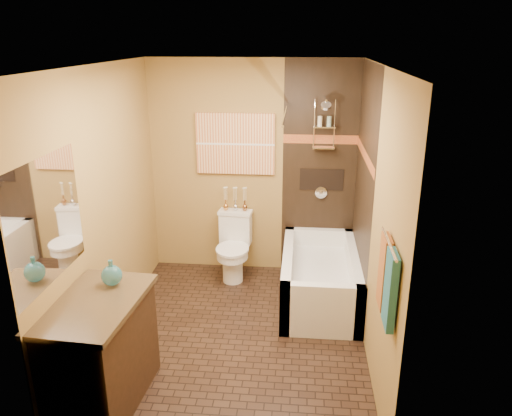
# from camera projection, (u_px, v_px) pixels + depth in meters

# --- Properties ---
(floor) EXTENTS (3.00, 3.00, 0.00)m
(floor) POSITION_uv_depth(u_px,v_px,m) (237.00, 334.00, 4.80)
(floor) COLOR black
(floor) RESTS_ON ground
(wall_left) EXTENTS (0.02, 3.00, 2.50)m
(wall_left) POSITION_uv_depth(u_px,v_px,m) (104.00, 208.00, 4.49)
(wall_left) COLOR olive
(wall_left) RESTS_ON floor
(wall_right) EXTENTS (0.02, 3.00, 2.50)m
(wall_right) POSITION_uv_depth(u_px,v_px,m) (374.00, 217.00, 4.28)
(wall_right) COLOR olive
(wall_right) RESTS_ON floor
(wall_back) EXTENTS (2.40, 0.02, 2.50)m
(wall_back) POSITION_uv_depth(u_px,v_px,m) (253.00, 169.00, 5.80)
(wall_back) COLOR olive
(wall_back) RESTS_ON floor
(wall_front) EXTENTS (2.40, 0.02, 2.50)m
(wall_front) POSITION_uv_depth(u_px,v_px,m) (202.00, 297.00, 2.98)
(wall_front) COLOR olive
(wall_front) RESTS_ON floor
(ceiling) EXTENTS (3.00, 3.00, 0.00)m
(ceiling) POSITION_uv_depth(u_px,v_px,m) (233.00, 65.00, 3.98)
(ceiling) COLOR silver
(ceiling) RESTS_ON wall_back
(alcove_tile_back) EXTENTS (0.85, 0.01, 2.50)m
(alcove_tile_back) POSITION_uv_depth(u_px,v_px,m) (320.00, 171.00, 5.72)
(alcove_tile_back) COLOR black
(alcove_tile_back) RESTS_ON wall_back
(alcove_tile_right) EXTENTS (0.01, 1.50, 2.50)m
(alcove_tile_right) POSITION_uv_depth(u_px,v_px,m) (363.00, 191.00, 4.99)
(alcove_tile_right) COLOR black
(alcove_tile_right) RESTS_ON wall_right
(mosaic_band_back) EXTENTS (0.85, 0.01, 0.10)m
(mosaic_band_back) POSITION_uv_depth(u_px,v_px,m) (321.00, 139.00, 5.59)
(mosaic_band_back) COLOR maroon
(mosaic_band_back) RESTS_ON alcove_tile_back
(mosaic_band_right) EXTENTS (0.01, 1.50, 0.10)m
(mosaic_band_right) POSITION_uv_depth(u_px,v_px,m) (365.00, 155.00, 4.87)
(mosaic_band_right) COLOR maroon
(mosaic_band_right) RESTS_ON alcove_tile_right
(alcove_niche) EXTENTS (0.50, 0.01, 0.25)m
(alcove_niche) POSITION_uv_depth(u_px,v_px,m) (322.00, 180.00, 5.74)
(alcove_niche) COLOR black
(alcove_niche) RESTS_ON alcove_tile_back
(shower_fixtures) EXTENTS (0.24, 0.33, 1.16)m
(shower_fixtures) POSITION_uv_depth(u_px,v_px,m) (324.00, 137.00, 5.48)
(shower_fixtures) COLOR silver
(shower_fixtures) RESTS_ON floor
(curtain_rod) EXTENTS (0.03, 1.55, 0.03)m
(curtain_rod) POSITION_uv_depth(u_px,v_px,m) (286.00, 113.00, 4.80)
(curtain_rod) COLOR silver
(curtain_rod) RESTS_ON wall_back
(towel_bar) EXTENTS (0.02, 0.55, 0.02)m
(towel_bar) POSITION_uv_depth(u_px,v_px,m) (389.00, 243.00, 3.23)
(towel_bar) COLOR silver
(towel_bar) RESTS_ON wall_right
(towel_teal) EXTENTS (0.05, 0.22, 0.52)m
(towel_teal) POSITION_uv_depth(u_px,v_px,m) (390.00, 290.00, 3.20)
(towel_teal) COLOR #1F5468
(towel_teal) RESTS_ON towel_bar
(towel_rust) EXTENTS (0.05, 0.22, 0.52)m
(towel_rust) POSITION_uv_depth(u_px,v_px,m) (384.00, 272.00, 3.44)
(towel_rust) COLOR #97541B
(towel_rust) RESTS_ON towel_bar
(sunset_painting) EXTENTS (0.90, 0.04, 0.70)m
(sunset_painting) POSITION_uv_depth(u_px,v_px,m) (235.00, 144.00, 5.69)
(sunset_painting) COLOR #C35A2E
(sunset_painting) RESTS_ON wall_back
(vanity_mirror) EXTENTS (0.01, 1.00, 0.90)m
(vanity_mirror) POSITION_uv_depth(u_px,v_px,m) (47.00, 221.00, 3.47)
(vanity_mirror) COLOR white
(vanity_mirror) RESTS_ON wall_left
(bathtub) EXTENTS (0.80, 1.50, 0.55)m
(bathtub) POSITION_uv_depth(u_px,v_px,m) (320.00, 281.00, 5.36)
(bathtub) COLOR white
(bathtub) RESTS_ON floor
(toilet) EXTENTS (0.41, 0.59, 0.77)m
(toilet) POSITION_uv_depth(u_px,v_px,m) (234.00, 246.00, 5.83)
(toilet) COLOR white
(toilet) RESTS_ON floor
(vanity) EXTENTS (0.68, 1.04, 0.88)m
(vanity) POSITION_uv_depth(u_px,v_px,m) (99.00, 352.00, 3.80)
(vanity) COLOR black
(vanity) RESTS_ON floor
(teal_bottle) EXTENTS (0.17, 0.17, 0.26)m
(teal_bottle) POSITION_uv_depth(u_px,v_px,m) (111.00, 273.00, 3.86)
(teal_bottle) COLOR #28707A
(teal_bottle) RESTS_ON vanity
(bud_vases) EXTENTS (0.28, 0.06, 0.28)m
(bud_vases) POSITION_uv_depth(u_px,v_px,m) (235.00, 198.00, 5.82)
(bud_vases) COLOR #D48D42
(bud_vases) RESTS_ON toilet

